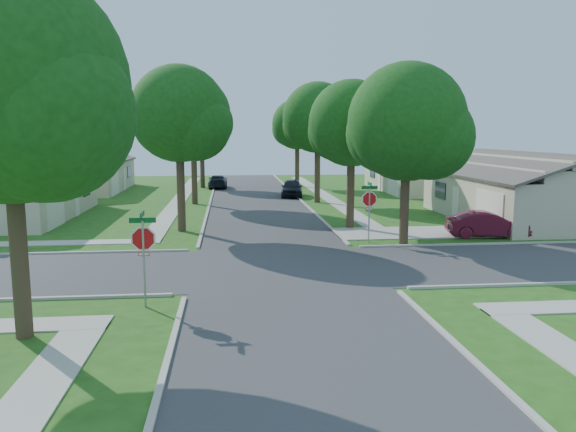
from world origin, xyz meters
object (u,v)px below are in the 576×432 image
Objects in this scene: car_curb_east at (292,188)px; car_curb_west at (218,182)px; stop_sign_sw at (143,243)px; car_driveway at (487,224)px; tree_e_near at (352,127)px; tree_w_near at (180,118)px; tree_e_mid at (318,121)px; stop_sign_ne at (369,202)px; house_ne_near at (523,195)px; tree_e_far at (298,127)px; house_nw_far at (79,175)px; tree_w_far at (202,131)px; house_nw_near at (8,194)px; house_ne_far at (423,174)px; tree_w_mid at (194,117)px; tree_ne_corner at (408,128)px; tree_sw_corner at (10,95)px.

car_curb_east reaches higher than car_curb_west.
stop_sign_sw is 0.73× the size of car_driveway.
tree_e_near is 8.83m from car_driveway.
stop_sign_sw is 0.67× the size of car_curb_west.
tree_w_near is at bearing -108.72° from car_curb_east.
tree_e_mid is at bearing 122.89° from car_curb_west.
house_ne_near reaches higher than stop_sign_ne.
car_curb_west is (-14.35, 27.83, -0.03)m from car_driveway.
tree_e_far is 25.99m from house_ne_near.
tree_w_near is at bearing -63.73° from house_nw_far.
tree_w_far reaches higher than stop_sign_ne.
house_nw_far reaches higher than car_curb_east.
house_ne_near is 7.37m from car_driveway.
stop_sign_ne is 23.12m from house_nw_near.
tree_w_far is 1.85× the size of car_curb_east.
tree_e_far reaches higher than car_curb_west.
car_curb_west is (-19.19, 4.33, -0.87)m from house_ne_far.
tree_e_far reaches higher than car_curb_east.
tree_e_far is 1.09× the size of tree_w_far.
house_nw_near reaches higher than stop_sign_ne.
house_ne_near is (20.63, -10.01, -4.97)m from tree_w_mid.
tree_ne_corner reaches higher than house_nw_near.
tree_w_far reaches higher than house_ne_near.
house_nw_far reaches higher than stop_sign_sw.
tree_e_far is 16.05m from tree_w_mid.
stop_sign_ne is 12.94m from house_ne_near.
tree_w_far is at bearing 110.28° from tree_ne_corner.
house_nw_far is (-20.69, 27.30, -0.51)m from stop_sign_ne.
car_driveway is (15.79, -15.51, -5.82)m from tree_w_mid.
tree_e_near is 0.96× the size of tree_ne_corner.
stop_sign_sw is at bearing -135.00° from stop_sign_ne.
tree_w_far is 31.17m from house_ne_near.
house_nw_far is at bearing 107.10° from stop_sign_sw.
house_nw_near is (-20.74, 5.99, -4.13)m from tree_e_near.
tree_sw_corner is 2.15× the size of car_curb_west.
car_driveway is (6.40, -3.51, -4.97)m from tree_e_near.
stop_sign_sw is 0.36× the size of tree_e_near.
car_driveway is (6.40, -28.51, -5.31)m from tree_e_far.
tree_w_near is at bearing 86.95° from car_driveway.
tree_w_near reaches higher than stop_sign_ne.
tree_e_far is 0.64× the size of house_ne_near.
stop_sign_sw is 5.54m from tree_sw_corner.
house_ne_near reaches higher than stop_sign_sw.
house_ne_near is at bearing 5.51° from tree_w_near.
house_ne_far is at bearing 60.65° from tree_e_near.
tree_e_mid is 16.89m from tree_ne_corner.
tree_e_far is 9.60m from car_curb_west.
house_ne_far reaches higher than car_curb_west.
tree_ne_corner reaches higher than house_nw_far.
stop_sign_ne is 0.22× the size of house_nw_far.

